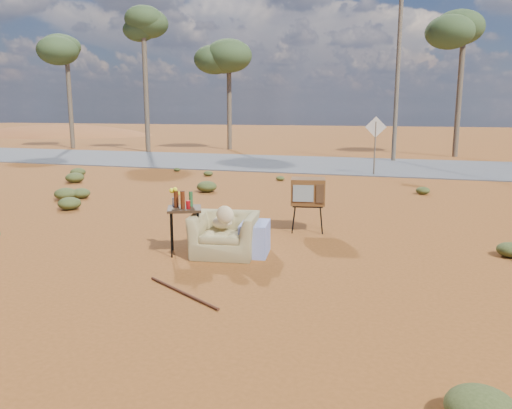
% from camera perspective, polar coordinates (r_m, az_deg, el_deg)
% --- Properties ---
extents(ground, '(140.00, 140.00, 0.00)m').
position_cam_1_polar(ground, '(8.11, -3.94, -6.73)').
color(ground, brown).
rests_on(ground, ground).
extents(highway, '(140.00, 7.00, 0.04)m').
position_cam_1_polar(highway, '(22.51, 10.05, 4.46)').
color(highway, '#565659').
rests_on(highway, ground).
extents(dirt_mound, '(26.00, 18.00, 2.00)m').
position_cam_1_polar(dirt_mound, '(52.73, -21.38, 7.41)').
color(dirt_mound, '#965324').
rests_on(dirt_mound, ground).
extents(armchair, '(1.35, 0.99, 0.95)m').
position_cam_1_polar(armchair, '(8.47, -2.97, -2.84)').
color(armchair, '#968452').
rests_on(armchair, ground).
extents(tv_unit, '(0.76, 0.66, 1.08)m').
position_cam_1_polar(tv_unit, '(10.08, 5.96, 1.41)').
color(tv_unit, black).
rests_on(tv_unit, ground).
extents(side_table, '(0.74, 0.74, 1.12)m').
position_cam_1_polar(side_table, '(8.56, -8.44, -0.16)').
color(side_table, '#342313').
rests_on(side_table, ground).
extents(rusty_bar, '(1.37, 0.83, 0.04)m').
position_cam_1_polar(rusty_bar, '(6.88, -8.38, -9.91)').
color(rusty_bar, '#502A15').
rests_on(rusty_bar, ground).
extents(road_sign, '(0.78, 0.06, 2.19)m').
position_cam_1_polar(road_sign, '(19.27, 13.49, 7.72)').
color(road_sign, brown).
rests_on(road_sign, ground).
extents(eucalyptus_far_left, '(3.20, 3.20, 7.10)m').
position_cam_1_polar(eucalyptus_far_left, '(34.43, -20.84, 15.95)').
color(eucalyptus_far_left, brown).
rests_on(eucalyptus_far_left, ground).
extents(eucalyptus_left, '(3.20, 3.20, 8.10)m').
position_cam_1_polar(eucalyptus_left, '(30.43, -12.74, 19.01)').
color(eucalyptus_left, brown).
rests_on(eucalyptus_left, ground).
extents(eucalyptus_near_left, '(3.20, 3.20, 6.60)m').
position_cam_1_polar(eucalyptus_near_left, '(31.28, -3.12, 16.30)').
color(eucalyptus_near_left, brown).
rests_on(eucalyptus_near_left, ground).
extents(eucalyptus_center, '(3.20, 3.20, 7.60)m').
position_cam_1_polar(eucalyptus_center, '(28.56, 22.69, 18.03)').
color(eucalyptus_center, brown).
rests_on(eucalyptus_center, ground).
extents(utility_pole_center, '(1.40, 0.20, 8.00)m').
position_cam_1_polar(utility_pole_center, '(24.77, 15.89, 14.35)').
color(utility_pole_center, brown).
rests_on(utility_pole_center, ground).
extents(scrub_patch, '(17.49, 8.07, 0.33)m').
position_cam_1_polar(scrub_patch, '(12.38, -0.12, 0.10)').
color(scrub_patch, '#4C5626').
rests_on(scrub_patch, ground).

